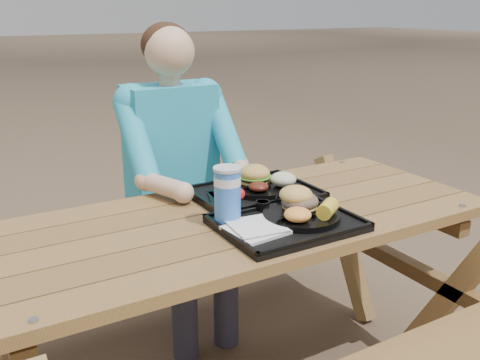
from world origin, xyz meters
TOP-DOWN VIEW (x-y plane):
  - picnic_table at (0.00, 0.00)m, footprint 1.80×1.49m
  - tray_near at (0.08, -0.17)m, footprint 0.45×0.35m
  - tray_far at (0.15, 0.14)m, footprint 0.45×0.35m
  - plate_near at (0.14, -0.17)m, footprint 0.26×0.26m
  - plate_far at (0.18, 0.15)m, footprint 0.26×0.26m
  - napkin_stack at (-0.05, -0.19)m, footprint 0.18×0.18m
  - soda_cup at (-0.09, -0.07)m, footprint 0.09×0.09m
  - condiment_bbq at (0.07, -0.04)m, footprint 0.05×0.05m
  - condiment_mustard at (0.15, -0.04)m, footprint 0.05×0.05m
  - sandwich at (0.16, -0.13)m, footprint 0.12×0.12m
  - mac_cheese at (0.08, -0.22)m, footprint 0.09×0.09m
  - corn_cob at (0.19, -0.24)m, footprint 0.12×0.12m
  - cutlery_far at (-0.02, 0.14)m, footprint 0.05×0.17m
  - burger at (0.17, 0.18)m, footprint 0.12×0.12m
  - baked_beans at (0.13, 0.09)m, footprint 0.08×0.08m
  - potato_salad at (0.24, 0.09)m, footprint 0.10×0.10m
  - diner at (0.01, 0.62)m, footprint 0.48×0.84m

SIDE VIEW (x-z plane):
  - picnic_table at x=0.00m, z-range 0.00..0.75m
  - diner at x=0.01m, z-range 0.00..1.28m
  - tray_near at x=0.08m, z-range 0.75..0.77m
  - tray_far at x=0.15m, z-range 0.75..0.77m
  - cutlery_far at x=-0.02m, z-range 0.77..0.78m
  - napkin_stack at x=-0.05m, z-range 0.77..0.79m
  - plate_near at x=0.14m, z-range 0.77..0.79m
  - plate_far at x=0.18m, z-range 0.77..0.79m
  - condiment_mustard at x=0.15m, z-range 0.77..0.80m
  - condiment_bbq at x=0.07m, z-range 0.77..0.80m
  - baked_beans at x=0.13m, z-range 0.79..0.82m
  - mac_cheese at x=0.08m, z-range 0.79..0.83m
  - corn_cob at x=0.19m, z-range 0.79..0.84m
  - potato_salad at x=0.24m, z-range 0.79..0.85m
  - burger at x=0.17m, z-range 0.79..0.90m
  - sandwich at x=0.16m, z-range 0.79..0.91m
  - soda_cup at x=-0.09m, z-range 0.77..0.95m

